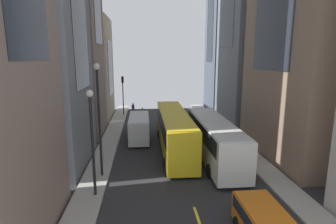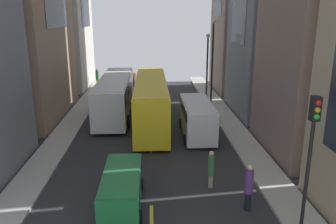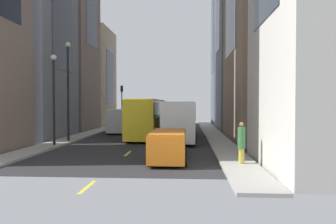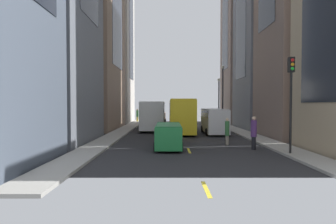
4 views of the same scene
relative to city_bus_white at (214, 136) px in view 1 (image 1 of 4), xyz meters
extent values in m
plane|color=#28282B|center=(3.12, -3.91, -2.01)|extent=(38.84, 38.84, 0.00)
cube|color=#9E9B93|center=(-3.35, -3.91, -1.93)|extent=(1.90, 44.00, 0.15)
cube|color=#9E9B93|center=(9.59, -3.91, -1.93)|extent=(1.90, 44.00, 0.15)
cube|color=yellow|center=(3.12, -24.91, -2.00)|extent=(0.16, 2.00, 0.01)
cube|color=yellow|center=(3.12, -16.51, -2.00)|extent=(0.16, 2.00, 0.01)
cube|color=yellow|center=(3.12, -8.11, -2.00)|extent=(0.16, 2.00, 0.01)
cube|color=yellow|center=(3.12, 0.29, -2.00)|extent=(0.16, 2.00, 0.01)
cube|color=yellow|center=(3.12, 8.69, -2.00)|extent=(0.16, 2.00, 0.01)
cube|color=tan|center=(14.72, -18.30, 5.06)|extent=(7.97, 8.22, 14.13)
cube|color=#1E232D|center=(14.72, -18.30, 5.06)|extent=(8.05, 4.52, 7.77)
cube|color=silver|center=(0.00, 0.00, -0.23)|extent=(2.55, 12.11, 3.00)
cube|color=black|center=(0.00, 0.00, 0.62)|extent=(2.60, 11.14, 1.20)
cube|color=beige|center=(0.00, 0.00, 1.31)|extent=(2.45, 11.63, 0.08)
cylinder|color=black|center=(-1.17, 3.76, -1.51)|extent=(0.46, 1.00, 1.00)
cylinder|color=black|center=(1.17, 3.76, -1.51)|extent=(0.46, 1.00, 1.00)
cylinder|color=black|center=(-1.17, -3.76, -1.51)|extent=(0.46, 1.00, 1.00)
cylinder|color=black|center=(1.17, -3.76, -1.51)|extent=(0.46, 1.00, 1.00)
cube|color=yellow|center=(3.17, -2.59, -0.15)|extent=(2.45, 13.47, 3.30)
cube|color=black|center=(3.17, -2.59, 0.71)|extent=(2.50, 12.39, 1.48)
cube|color=gold|center=(3.17, -2.59, 1.54)|extent=(2.35, 12.93, 0.08)
cylinder|color=black|center=(2.05, 1.59, -1.63)|extent=(0.44, 0.76, 0.76)
cylinder|color=black|center=(4.30, 1.59, -1.63)|extent=(0.44, 0.76, 0.76)
cylinder|color=black|center=(2.05, -6.76, -1.63)|extent=(0.44, 0.76, 0.76)
cylinder|color=black|center=(4.30, -6.76, -1.63)|extent=(0.44, 0.76, 0.76)
cube|color=white|center=(6.52, -5.94, -0.66)|extent=(2.05, 6.04, 2.30)
cube|color=black|center=(6.52, -5.94, 0.09)|extent=(2.09, 5.56, 0.69)
cube|color=silver|center=(6.52, -5.94, 0.53)|extent=(1.97, 5.80, 0.08)
cylinder|color=black|center=(5.58, -4.06, -1.65)|extent=(0.37, 0.72, 0.72)
cylinder|color=black|center=(7.46, -4.06, -1.65)|extent=(0.37, 0.72, 0.72)
cylinder|color=black|center=(5.58, -7.81, -1.65)|extent=(0.37, 0.72, 0.72)
cylinder|color=black|center=(7.46, -7.81, -1.65)|extent=(0.37, 0.72, 0.72)
cube|color=#1E7238|center=(1.76, -15.45, -1.12)|extent=(1.72, 4.70, 1.44)
cube|color=black|center=(1.76, -15.45, -0.75)|extent=(1.75, 4.33, 0.60)
cube|color=#1A612F|center=(1.76, -15.45, -0.36)|extent=(1.65, 4.51, 0.08)
cylinder|color=black|center=(0.97, -13.99, -1.70)|extent=(0.31, 0.62, 0.62)
cylinder|color=black|center=(2.55, -13.99, -1.70)|extent=(0.31, 0.62, 0.62)
cylinder|color=black|center=(0.97, -16.91, -1.70)|extent=(0.31, 0.62, 0.62)
cylinder|color=black|center=(2.55, -16.91, -1.70)|extent=(0.31, 0.62, 0.62)
cube|color=black|center=(0.36, 11.32, -0.76)|extent=(1.93, 4.33, 0.60)
cube|color=#BE6115|center=(0.36, 11.32, -0.37)|extent=(1.81, 4.52, 0.08)
cylinder|color=black|center=(-0.51, 9.86, -1.70)|extent=(0.34, 0.62, 0.62)
cylinder|color=black|center=(1.22, 9.86, -1.70)|extent=(0.34, 0.62, 0.62)
cylinder|color=gray|center=(6.19, -13.90, -1.66)|extent=(0.24, 0.24, 0.70)
cylinder|color=#336B38|center=(6.19, -13.90, -0.76)|extent=(0.32, 0.32, 1.09)
sphere|color=beige|center=(6.19, -13.90, -0.10)|extent=(0.24, 0.24, 0.24)
cylinder|color=black|center=(7.52, -16.10, -1.57)|extent=(0.29, 0.29, 0.88)
cylinder|color=#593372|center=(7.52, -16.10, -0.58)|extent=(0.39, 0.39, 1.11)
sphere|color=beige|center=(7.52, -16.10, 0.11)|extent=(0.26, 0.26, 0.26)
cylinder|color=black|center=(9.04, -18.28, 0.54)|extent=(0.14, 0.14, 4.81)
cube|color=black|center=(9.04, -18.28, 3.40)|extent=(0.32, 0.32, 0.90)
sphere|color=red|center=(9.04, -18.45, 3.65)|extent=(0.20, 0.20, 0.20)
sphere|color=orange|center=(9.04, -18.45, 3.40)|extent=(0.20, 0.20, 0.20)
sphere|color=green|center=(9.04, -18.45, 3.14)|extent=(0.20, 0.20, 0.20)
cylinder|color=black|center=(9.14, 5.89, 1.28)|extent=(0.18, 0.18, 6.27)
sphere|color=silver|center=(9.14, 5.89, 4.59)|extent=(0.44, 0.44, 0.44)
cylinder|color=black|center=(9.14, 3.02, 2.01)|extent=(0.18, 0.18, 7.73)
sphere|color=silver|center=(9.14, 3.02, 6.05)|extent=(0.44, 0.44, 0.44)
camera|label=1|loc=(5.96, 22.11, 6.74)|focal=29.11mm
camera|label=2|loc=(3.17, -29.75, 6.62)|focal=36.52mm
camera|label=3|loc=(-0.73, 29.23, 1.20)|focal=34.70mm
camera|label=4|loc=(1.74, -34.96, 1.07)|focal=30.07mm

